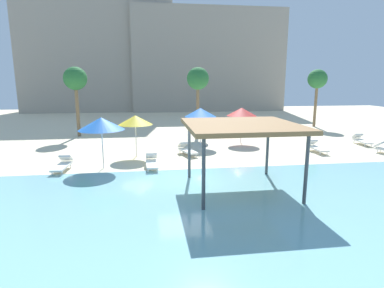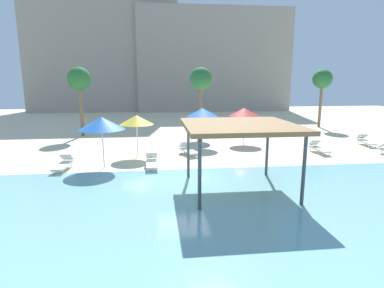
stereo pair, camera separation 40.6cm
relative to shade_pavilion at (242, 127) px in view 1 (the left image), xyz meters
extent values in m
plane|color=beige|center=(-2.23, 1.87, -2.74)|extent=(80.00, 80.00, 0.00)
cube|color=#7AB7C1|center=(-2.23, -3.38, -2.72)|extent=(44.00, 13.50, 0.04)
cylinder|color=#42474C|center=(-1.96, 1.96, -1.38)|extent=(0.14, 0.14, 2.73)
cylinder|color=#42474C|center=(1.96, 1.96, -1.38)|extent=(0.14, 0.14, 2.73)
cylinder|color=#42474C|center=(-1.96, -1.96, -1.38)|extent=(0.14, 0.14, 2.73)
cylinder|color=#42474C|center=(1.96, -1.96, -1.38)|extent=(0.14, 0.14, 2.73)
cube|color=olive|center=(0.00, 0.00, 0.08)|extent=(4.62, 4.62, 0.18)
cylinder|color=silver|center=(-6.33, 4.38, -1.69)|extent=(0.06, 0.06, 2.10)
cone|color=blue|center=(-6.33, 4.38, -0.31)|extent=(2.42, 2.42, 0.67)
cylinder|color=silver|center=(-0.17, 9.44, -1.68)|extent=(0.06, 0.06, 2.13)
cone|color=blue|center=(-0.17, 9.44, -0.31)|extent=(2.26, 2.26, 0.62)
cylinder|color=silver|center=(3.08, 10.18, -1.72)|extent=(0.06, 0.06, 2.05)
cone|color=red|center=(3.08, 10.18, -0.38)|extent=(2.23, 2.23, 0.61)
cylinder|color=silver|center=(-4.65, 6.88, -1.75)|extent=(0.06, 0.06, 1.99)
cone|color=yellow|center=(-4.65, 6.88, -0.46)|extent=(2.10, 2.10, 0.58)
cylinder|color=white|center=(-3.47, 3.12, -2.63)|extent=(0.05, 0.05, 0.22)
cylinder|color=white|center=(-3.95, 3.11, -2.63)|extent=(0.05, 0.05, 0.22)
cylinder|color=white|center=(-3.51, 4.56, -2.63)|extent=(0.05, 0.05, 0.22)
cylinder|color=white|center=(-3.99, 4.55, -2.63)|extent=(0.05, 0.05, 0.22)
cube|color=white|center=(-3.73, 3.83, -2.47)|extent=(0.64, 1.81, 0.10)
cube|color=white|center=(-3.75, 4.58, -2.20)|extent=(0.61, 0.52, 0.40)
cylinder|color=white|center=(11.91, 7.40, -2.63)|extent=(0.05, 0.05, 0.22)
cylinder|color=white|center=(11.43, 7.45, -2.63)|extent=(0.05, 0.05, 0.22)
cylinder|color=white|center=(12.06, 8.83, -2.63)|extent=(0.05, 0.05, 0.22)
cylinder|color=white|center=(11.58, 8.88, -2.63)|extent=(0.05, 0.05, 0.22)
cube|color=white|center=(11.74, 8.14, -2.47)|extent=(0.78, 1.85, 0.10)
cube|color=white|center=(11.82, 8.88, -2.20)|extent=(0.65, 0.57, 0.40)
cylinder|color=white|center=(-8.22, 3.25, -2.63)|extent=(0.05, 0.05, 0.22)
cylinder|color=white|center=(-8.70, 3.29, -2.63)|extent=(0.05, 0.05, 0.22)
cylinder|color=white|center=(-8.12, 4.69, -2.63)|extent=(0.05, 0.05, 0.22)
cylinder|color=white|center=(-8.59, 4.72, -2.63)|extent=(0.05, 0.05, 0.22)
cube|color=white|center=(-8.41, 3.99, -2.47)|extent=(0.73, 1.84, 0.10)
cube|color=white|center=(-8.35, 4.73, -2.20)|extent=(0.64, 0.55, 0.40)
cylinder|color=white|center=(-0.98, 6.11, -2.63)|extent=(0.05, 0.05, 0.22)
cylinder|color=white|center=(-1.43, 5.96, -2.63)|extent=(0.05, 0.05, 0.22)
cylinder|color=white|center=(-1.41, 7.48, -2.63)|extent=(0.05, 0.05, 0.22)
cylinder|color=white|center=(-1.87, 7.34, -2.63)|extent=(0.05, 0.05, 0.22)
cube|color=white|center=(-1.42, 6.72, -2.47)|extent=(1.11, 1.90, 0.10)
cube|color=white|center=(-1.65, 7.43, -2.20)|extent=(0.73, 0.66, 0.40)
cylinder|color=white|center=(11.41, 5.89, -2.63)|extent=(0.05, 0.05, 0.22)
cylinder|color=white|center=(11.00, 5.63, -2.63)|extent=(0.05, 0.05, 0.22)
cube|color=white|center=(11.19, 5.78, -2.20)|extent=(0.78, 0.75, 0.40)
cylinder|color=white|center=(7.40, 5.56, -2.63)|extent=(0.05, 0.05, 0.22)
cylinder|color=white|center=(6.92, 5.54, -2.63)|extent=(0.05, 0.05, 0.22)
cylinder|color=white|center=(7.36, 7.00, -2.63)|extent=(0.05, 0.05, 0.22)
cylinder|color=white|center=(6.88, 6.98, -2.63)|extent=(0.05, 0.05, 0.22)
cube|color=white|center=(7.14, 6.27, -2.47)|extent=(0.65, 1.82, 0.10)
cube|color=white|center=(7.12, 7.01, -2.20)|extent=(0.62, 0.53, 0.40)
cylinder|color=brown|center=(-9.69, 14.80, -0.51)|extent=(0.28, 0.28, 4.47)
sphere|color=#286B33|center=(-9.69, 14.80, 2.08)|extent=(1.90, 1.90, 1.90)
cylinder|color=brown|center=(13.01, 17.41, -0.52)|extent=(0.28, 0.28, 4.45)
sphere|color=#286B33|center=(13.01, 17.41, 2.06)|extent=(1.90, 1.90, 1.90)
cylinder|color=brown|center=(0.44, 14.46, -0.51)|extent=(0.28, 0.28, 4.47)
sphere|color=#286B33|center=(0.44, 14.46, 2.08)|extent=(1.90, 1.90, 1.90)
cube|color=#9E9384|center=(-10.99, 39.30, 8.13)|extent=(21.99, 8.73, 21.74)
cube|color=#9E9384|center=(5.59, 38.45, 4.85)|extent=(23.11, 8.70, 15.19)
camera|label=1|loc=(-3.88, -12.64, 1.95)|focal=29.50mm
camera|label=2|loc=(-3.48, -12.70, 1.95)|focal=29.50mm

